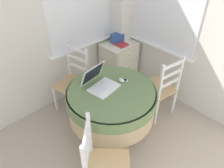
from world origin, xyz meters
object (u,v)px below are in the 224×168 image
Objects in this scene: laptop at (100,83)px; book_on_cabinet at (121,44)px; round_dining_table at (111,101)px; storage_box at (117,38)px; computer_mouse at (121,80)px; dining_chair_near_back_window at (73,81)px; dining_chair_near_right_window at (160,89)px; cell_phone at (124,80)px; corner_cabinet at (119,62)px; dining_chair_camera_near at (103,165)px.

laptop reaches higher than book_on_cabinet.
round_dining_table is 1.30m from storage_box.
computer_mouse is 1.03m from book_on_cabinet.
dining_chair_near_back_window is 1.24m from dining_chair_near_right_window.
cell_phone is (0.24, 0.04, 0.18)m from round_dining_table.
computer_mouse is 0.85m from dining_chair_near_back_window.
book_on_cabinet is (0.91, 0.77, 0.16)m from round_dining_table.
round_dining_table is at bearing -139.79° from book_on_cabinet.
round_dining_table is 0.28m from computer_mouse.
storage_box reaches higher than round_dining_table.
dining_chair_near_back_window is at bearing 91.62° from round_dining_table.
round_dining_table is at bearing -88.38° from dining_chair_near_back_window.
dining_chair_near_back_window is at bearing -174.95° from storage_box.
laptop is at bearing -146.72° from book_on_cabinet.
dining_chair_near_right_window is (0.82, -0.31, -0.35)m from laptop.
dining_chair_near_right_window reaches higher than book_on_cabinet.
corner_cabinet is at bearing 2.39° from dining_chair_near_back_window.
dining_chair_near_right_window is at bearing -50.59° from dining_chair_near_back_window.
cell_phone is 1.09m from storage_box.
dining_chair_near_back_window is 1.02m from storage_box.
cell_phone is 1.00m from book_on_cabinet.
cell_phone is 0.16× the size of corner_cabinet.
dining_chair_near_right_window is 5.05× the size of storage_box.
book_on_cabinet is (0.97, 0.63, -0.07)m from laptop.
computer_mouse is 0.44× the size of storage_box.
dining_chair_near_back_window is at bearing 129.41° from dining_chair_near_right_window.
computer_mouse is at bearing -134.12° from book_on_cabinet.
storage_box is at bearing 48.68° from computer_mouse.
laptop is 1.23m from storage_box.
corner_cabinet is 3.75× the size of storage_box.
round_dining_table is 1.10× the size of dining_chair_camera_near.
round_dining_table is 5.13× the size of book_on_cabinet.
dining_chair_near_back_window reaches higher than corner_cabinet.
laptop reaches higher than computer_mouse.
storage_box is at bearing 80.75° from dining_chair_near_right_window.
dining_chair_near_right_window is (0.79, -0.96, 0.00)m from dining_chair_near_back_window.
dining_chair_camera_near is at bearing -146.13° from cell_phone.
laptop reaches higher than storage_box.
dining_chair_near_back_window is 1.42m from dining_chair_camera_near.
laptop is at bearing 157.51° from computer_mouse.
round_dining_table is 0.79m from dining_chair_camera_near.
dining_chair_camera_near is 5.05× the size of storage_box.
dining_chair_near_right_window is (0.53, -0.21, -0.30)m from cell_phone.
laptop is 0.40× the size of dining_chair_camera_near.
book_on_cabinet reaches higher than corner_cabinet.
round_dining_table is 9.13× the size of cell_phone.
storage_box reaches higher than computer_mouse.
corner_cabinet is at bearing 41.32° from dining_chair_camera_near.
computer_mouse is at bearing -131.32° from storage_box.
cell_phone is 1.04m from dining_chair_camera_near.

